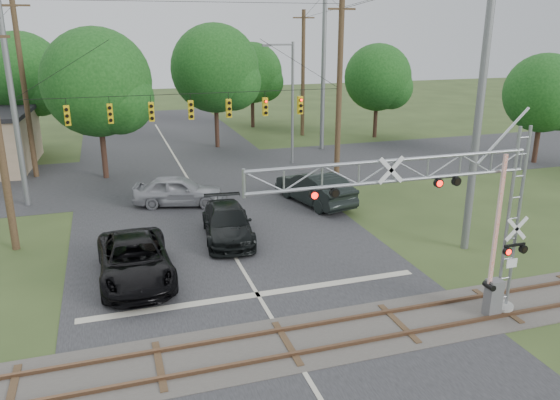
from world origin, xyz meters
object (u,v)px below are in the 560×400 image
object	(u,v)px
pickup_black	(135,260)
sedan_silver	(178,191)
traffic_signal_span	(205,99)
crossing_gantry	(442,210)
car_dark	(227,223)
streetlight	(290,97)

from	to	relation	value
pickup_black	sedan_silver	distance (m)	9.59
traffic_signal_span	sedan_silver	bearing A→B (deg)	-130.39
crossing_gantry	sedan_silver	distance (m)	17.32
car_dark	streetlight	size ratio (longest dim) A/B	0.62
traffic_signal_span	pickup_black	xyz separation A→B (m)	(-5.14, -11.70, -4.76)
car_dark	sedan_silver	distance (m)	6.10
crossing_gantry	sedan_silver	size ratio (longest dim) A/B	1.96
car_dark	sedan_silver	world-z (taller)	sedan_silver
crossing_gantry	pickup_black	xyz separation A→B (m)	(-9.30, 6.66, -3.27)
crossing_gantry	sedan_silver	bearing A→B (deg)	111.93
pickup_black	car_dark	xyz separation A→B (m)	(4.45, 3.22, -0.05)
crossing_gantry	pickup_black	distance (m)	11.90
sedan_silver	streetlight	world-z (taller)	streetlight
car_dark	sedan_silver	bearing A→B (deg)	110.74
traffic_signal_span	pickup_black	distance (m)	13.64
crossing_gantry	traffic_signal_span	bearing A→B (deg)	102.79
pickup_black	car_dark	size ratio (longest dim) A/B	1.12
streetlight	pickup_black	bearing A→B (deg)	-126.24
car_dark	streetlight	bearing A→B (deg)	66.53
car_dark	streetlight	xyz separation A→B (m)	(7.66, 13.30, 4.08)
traffic_signal_span	streetlight	size ratio (longest dim) A/B	2.23
sedan_silver	streetlight	bearing A→B (deg)	-35.39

